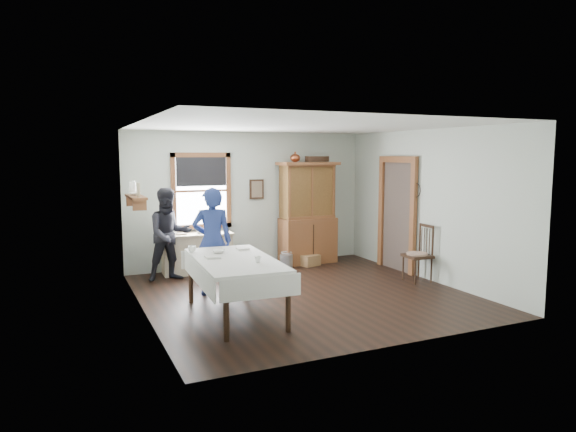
{
  "coord_description": "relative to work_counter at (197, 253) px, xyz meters",
  "views": [
    {
      "loc": [
        -3.56,
        -7.31,
        2.24
      ],
      "look_at": [
        -0.13,
        0.3,
        1.25
      ],
      "focal_mm": 32.0,
      "sensor_mm": 36.0,
      "label": 1
    }
  ],
  "objects": [
    {
      "name": "room",
      "position": [
        1.18,
        -2.18,
        0.97
      ],
      "size": [
        5.01,
        5.01,
        2.7
      ],
      "color": "black",
      "rests_on": "ground"
    },
    {
      "name": "window",
      "position": [
        0.18,
        0.28,
        1.25
      ],
      "size": [
        1.18,
        0.07,
        1.48
      ],
      "color": "white",
      "rests_on": "room"
    },
    {
      "name": "doorway",
      "position": [
        3.64,
        -1.33,
        0.78
      ],
      "size": [
        0.09,
        1.14,
        2.22
      ],
      "color": "#4D3E37",
      "rests_on": "room"
    },
    {
      "name": "wall_shelf",
      "position": [
        -1.19,
        -0.65,
        1.19
      ],
      "size": [
        0.24,
        1.0,
        0.44
      ],
      "color": "brown",
      "rests_on": "room"
    },
    {
      "name": "framed_picture",
      "position": [
        1.33,
        0.28,
        1.17
      ],
      "size": [
        0.3,
        0.04,
        0.4
      ],
      "primitive_type": "cube",
      "color": "#301E11",
      "rests_on": "room"
    },
    {
      "name": "rug_beater",
      "position": [
        3.63,
        -1.88,
        1.34
      ],
      "size": [
        0.01,
        0.27,
        0.27
      ],
      "primitive_type": "torus",
      "rotation": [
        0.0,
        1.57,
        0.0
      ],
      "color": "black",
      "rests_on": "room"
    },
    {
      "name": "work_counter",
      "position": [
        0.0,
        0.0,
        0.0
      ],
      "size": [
        1.36,
        0.57,
        0.76
      ],
      "primitive_type": "cube",
      "rotation": [
        0.0,
        0.0,
        -0.05
      ],
      "color": "#C4AF88",
      "rests_on": "room"
    },
    {
      "name": "china_hutch",
      "position": [
        2.35,
        -0.02,
        0.67
      ],
      "size": [
        1.24,
        0.61,
        2.1
      ],
      "primitive_type": "cube",
      "rotation": [
        0.0,
        0.0,
        0.02
      ],
      "color": "brown",
      "rests_on": "room"
    },
    {
      "name": "dining_table",
      "position": [
        -0.18,
        -2.83,
        0.03
      ],
      "size": [
        1.19,
        2.1,
        0.82
      ],
      "primitive_type": "cube",
      "rotation": [
        0.0,
        0.0,
        -0.05
      ],
      "color": "silver",
      "rests_on": "room"
    },
    {
      "name": "spindle_chair",
      "position": [
        3.4,
        -2.27,
        0.13
      ],
      "size": [
        0.49,
        0.49,
        1.02
      ],
      "primitive_type": "cube",
      "rotation": [
        0.0,
        0.0,
        -0.05
      ],
      "color": "#301E11",
      "rests_on": "room"
    },
    {
      "name": "pail",
      "position": [
        1.73,
        -0.31,
        -0.24
      ],
      "size": [
        0.31,
        0.31,
        0.27
      ],
      "primitive_type": "cube",
      "rotation": [
        0.0,
        0.0,
        0.22
      ],
      "color": "#A1A3A9",
      "rests_on": "room"
    },
    {
      "name": "wicker_basket",
      "position": [
        2.25,
        -0.32,
        -0.27
      ],
      "size": [
        0.43,
        0.36,
        0.22
      ],
      "primitive_type": "cube",
      "rotation": [
        0.0,
        0.0,
        0.29
      ],
      "color": "#9E7147",
      "rests_on": "room"
    },
    {
      "name": "woman_blue",
      "position": [
        -0.15,
        -1.6,
        0.42
      ],
      "size": [
        0.66,
        0.51,
        1.61
      ],
      "primitive_type": "imported",
      "rotation": [
        0.0,
        0.0,
        2.91
      ],
      "color": "navy",
      "rests_on": "room"
    },
    {
      "name": "figure_dark",
      "position": [
        -0.59,
        -0.37,
        0.39
      ],
      "size": [
        0.8,
        0.65,
        1.54
      ],
      "primitive_type": "imported",
      "rotation": [
        0.0,
        0.0,
        0.09
      ],
      "color": "black",
      "rests_on": "room"
    },
    {
      "name": "table_cup_a",
      "position": [
        -0.61,
        -2.12,
        0.48
      ],
      "size": [
        0.16,
        0.16,
        0.1
      ],
      "primitive_type": "imported",
      "rotation": [
        0.0,
        0.0,
        0.42
      ],
      "color": "white",
      "rests_on": "dining_table"
    },
    {
      "name": "table_cup_b",
      "position": [
        0.02,
        -3.21,
        0.48
      ],
      "size": [
        0.09,
        0.09,
        0.09
      ],
      "primitive_type": "imported",
      "rotation": [
        0.0,
        0.0,
        -0.04
      ],
      "color": "white",
      "rests_on": "dining_table"
    },
    {
      "name": "table_bowl",
      "position": [
        -0.27,
        -2.35,
        0.46
      ],
      "size": [
        0.27,
        0.27,
        0.05
      ],
      "primitive_type": "imported",
      "rotation": [
        0.0,
        0.0,
        -0.31
      ],
      "color": "white",
      "rests_on": "dining_table"
    },
    {
      "name": "counter_book",
      "position": [
        -0.38,
        0.02,
        0.39
      ],
      "size": [
        0.16,
        0.21,
        0.02
      ],
      "primitive_type": "imported",
      "rotation": [
        0.0,
        0.0,
        0.04
      ],
      "color": "#74614D",
      "rests_on": "work_counter"
    },
    {
      "name": "counter_bowl",
      "position": [
        -0.47,
        -0.01,
        0.41
      ],
      "size": [
        0.22,
        0.22,
        0.06
      ],
      "primitive_type": "imported",
      "rotation": [
        0.0,
        0.0,
        -0.29
      ],
      "color": "white",
      "rests_on": "work_counter"
    },
    {
      "name": "shelf_bowl",
      "position": [
        -1.19,
        -0.63,
        1.22
      ],
      "size": [
        0.22,
        0.22,
        0.05
      ],
      "primitive_type": "imported",
      "color": "white",
      "rests_on": "wall_shelf"
    }
  ]
}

